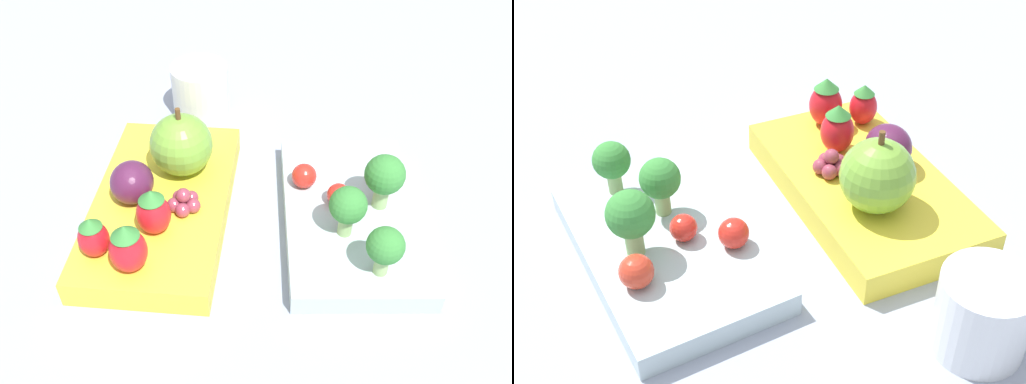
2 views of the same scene
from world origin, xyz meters
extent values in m
plane|color=#939EB2|center=(0.00, 0.00, 0.00)|extent=(4.00, 4.00, 0.00)
cube|color=silver|center=(0.01, 0.09, 0.01)|extent=(0.21, 0.13, 0.02)
cube|color=yellow|center=(0.01, -0.09, 0.01)|extent=(0.22, 0.13, 0.03)
cylinder|color=#93B770|center=(0.08, 0.11, 0.03)|extent=(0.01, 0.01, 0.02)
sphere|color=#388438|center=(0.08, 0.11, 0.05)|extent=(0.03, 0.03, 0.03)
cylinder|color=#93B770|center=(0.04, 0.08, 0.03)|extent=(0.01, 0.01, 0.02)
sphere|color=#388438|center=(0.04, 0.08, 0.05)|extent=(0.03, 0.03, 0.03)
cylinder|color=#93B770|center=(0.00, 0.11, 0.03)|extent=(0.01, 0.01, 0.02)
sphere|color=#388438|center=(0.00, 0.11, 0.06)|extent=(0.04, 0.04, 0.04)
sphere|color=red|center=(0.00, 0.07, 0.03)|extent=(0.02, 0.02, 0.02)
sphere|color=red|center=(-0.03, 0.12, 0.03)|extent=(0.02, 0.02, 0.02)
sphere|color=red|center=(-0.02, 0.04, 0.03)|extent=(0.02, 0.02, 0.02)
sphere|color=#70A838|center=(-0.03, -0.07, 0.05)|extent=(0.06, 0.06, 0.06)
cylinder|color=brown|center=(-0.03, -0.07, 0.09)|extent=(0.00, 0.00, 0.01)
ellipsoid|color=red|center=(0.08, -0.13, 0.04)|extent=(0.03, 0.03, 0.03)
cone|color=#388438|center=(0.08, -0.13, 0.06)|extent=(0.02, 0.02, 0.01)
ellipsoid|color=red|center=(0.09, -0.09, 0.04)|extent=(0.03, 0.03, 0.04)
cone|color=#388438|center=(0.09, -0.09, 0.07)|extent=(0.02, 0.02, 0.01)
ellipsoid|color=red|center=(0.05, -0.08, 0.04)|extent=(0.03, 0.03, 0.04)
cone|color=#388438|center=(0.05, -0.08, 0.07)|extent=(0.02, 0.02, 0.01)
ellipsoid|color=#511E42|center=(0.01, -0.11, 0.04)|extent=(0.04, 0.04, 0.04)
sphere|color=#93384C|center=(0.03, -0.06, 0.03)|extent=(0.01, 0.01, 0.01)
sphere|color=#93384C|center=(0.02, -0.05, 0.03)|extent=(0.01, 0.01, 0.01)
sphere|color=#93384C|center=(0.01, -0.06, 0.03)|extent=(0.01, 0.01, 0.01)
sphere|color=#93384C|center=(0.01, -0.07, 0.03)|extent=(0.01, 0.01, 0.01)
sphere|color=#93384C|center=(0.02, -0.07, 0.03)|extent=(0.01, 0.01, 0.01)
sphere|color=#93384C|center=(0.02, -0.06, 0.04)|extent=(0.01, 0.01, 0.01)
cylinder|color=silver|center=(-0.16, -0.07, 0.03)|extent=(0.06, 0.06, 0.06)
camera|label=1|loc=(0.38, 0.02, 0.38)|focal=40.00mm
camera|label=2|loc=(-0.39, 0.19, 0.38)|focal=50.00mm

